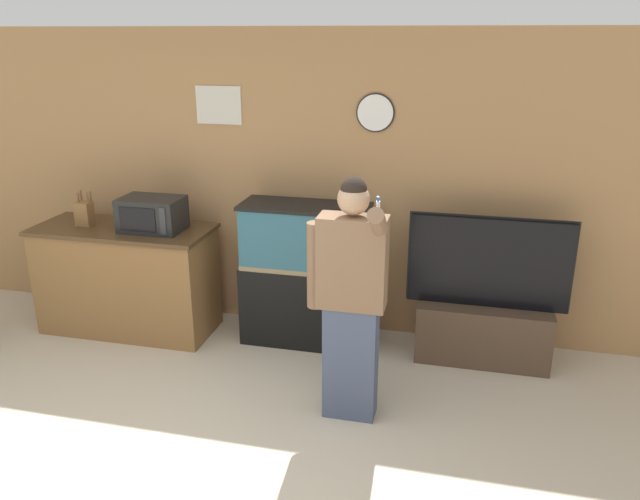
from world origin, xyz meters
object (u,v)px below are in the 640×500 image
counter_island (128,279)px  knife_block (84,213)px  person_standing (350,298)px  microwave (152,214)px  tv_on_stand (484,319)px  aquarium_on_stand (305,274)px

counter_island → knife_block: (-0.34, -0.01, 0.58)m
knife_block → person_standing: bearing=-18.9°
microwave → person_standing: 2.07m
counter_island → tv_on_stand: tv_on_stand is taller
counter_island → microwave: microwave is taller
counter_island → aquarium_on_stand: 1.61m
aquarium_on_stand → counter_island: bearing=-175.0°
aquarium_on_stand → tv_on_stand: 1.51m
microwave → aquarium_on_stand: 1.39m
aquarium_on_stand → person_standing: size_ratio=0.72×
counter_island → microwave: size_ratio=2.99×
counter_island → person_standing: bearing=-21.8°
counter_island → aquarium_on_stand: aquarium_on_stand is taller
person_standing → knife_block: bearing=161.1°
counter_island → knife_block: size_ratio=5.25×
tv_on_stand → microwave: bearing=-176.9°
microwave → tv_on_stand: microwave is taller
person_standing → counter_island: bearing=158.2°
tv_on_stand → person_standing: person_standing is taller
tv_on_stand → person_standing: (-0.91, -1.01, 0.52)m
knife_block → tv_on_stand: 3.51m
knife_block → tv_on_stand: bearing=2.5°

